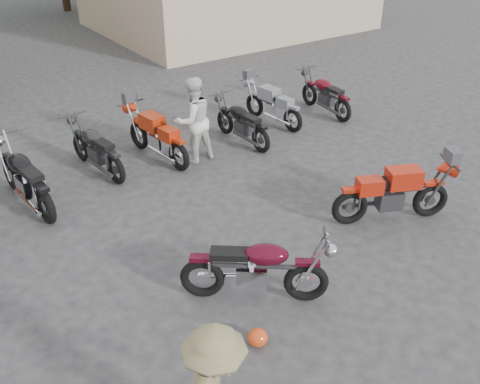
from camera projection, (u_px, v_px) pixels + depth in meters
ground at (310, 296)px, 7.77m from camera, size 90.00×90.00×0.00m
vintage_motorcycle at (257, 265)px, 7.44m from camera, size 2.02×1.78×1.18m
sportbike at (395, 190)px, 9.25m from camera, size 2.16×1.49×1.20m
helmet at (258, 337)px, 6.88m from camera, size 0.33×0.33×0.24m
person_light at (193, 120)px, 11.17m from camera, size 0.93×0.75×1.84m
row_bike_2 at (24, 175)px, 9.69m from camera, size 0.94×2.21×1.24m
row_bike_3 at (95, 146)px, 10.90m from camera, size 0.89×2.00×1.12m
row_bike_4 at (156, 133)px, 11.40m from camera, size 0.95×2.09×1.17m
row_bike_5 at (241, 120)px, 12.16m from camera, size 0.70×1.87×1.06m
row_bike_6 at (272, 103)px, 13.13m from camera, size 0.83×1.93×1.08m
row_bike_7 at (325, 93)px, 13.75m from camera, size 0.76×1.93×1.10m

